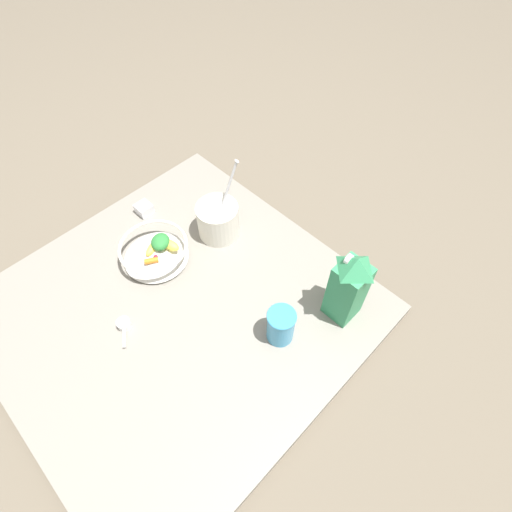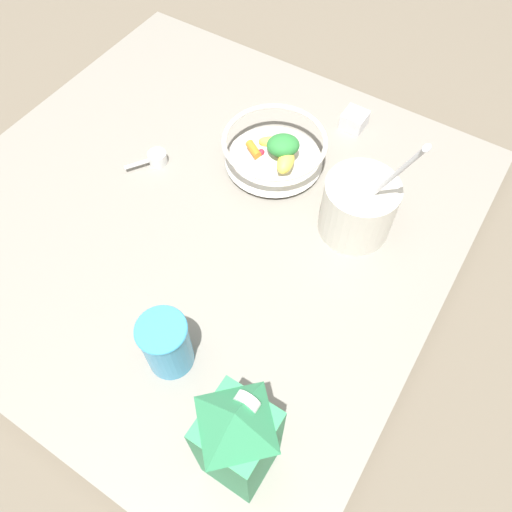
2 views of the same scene
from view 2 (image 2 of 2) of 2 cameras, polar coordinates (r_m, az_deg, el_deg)
name	(u,v)px [view 2 (image 2 of 2)]	position (r m, az deg, el deg)	size (l,w,h in m)	color
ground_plane	(200,221)	(1.01, -6.45, 3.94)	(6.00, 6.00, 0.00)	#665B4C
countertop	(199,215)	(1.00, -6.56, 4.65)	(0.96, 0.96, 0.04)	gray
fruit_bowl	(275,150)	(1.02, 2.17, 12.06)	(0.21, 0.21, 0.09)	silver
milk_carton	(238,441)	(0.66, -2.02, -20.38)	(0.08, 0.08, 0.25)	#338C59
yogurt_tub	(359,205)	(0.91, 11.66, 5.68)	(0.15, 0.13, 0.27)	silver
drinking_cup	(166,344)	(0.78, -10.22, -9.83)	(0.08, 0.08, 0.12)	#3893C6
spice_jar	(354,120)	(1.14, 11.16, 14.97)	(0.05, 0.05, 0.04)	silver
measuring_scoop	(156,158)	(1.06, -11.37, 10.89)	(0.06, 0.08, 0.03)	white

